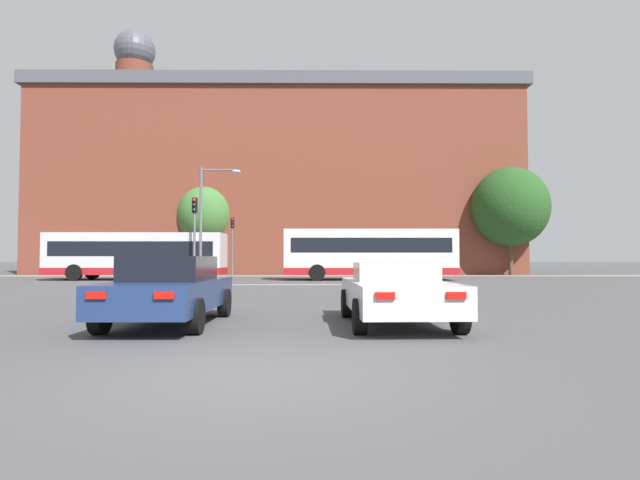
% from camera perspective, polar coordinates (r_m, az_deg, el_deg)
% --- Properties ---
extents(ground_plane, '(400.00, 400.00, 0.00)m').
position_cam_1_polar(ground_plane, '(6.04, -7.47, -14.95)').
color(ground_plane, '#474749').
extents(stop_line_strip, '(9.33, 0.30, 0.01)m').
position_cam_1_polar(stop_line_strip, '(25.81, -1.99, -5.12)').
color(stop_line_strip, silver).
rests_on(stop_line_strip, ground_plane).
extents(far_pavement, '(70.36, 2.50, 0.01)m').
position_cam_1_polar(far_pavement, '(39.20, -1.44, -4.11)').
color(far_pavement, gray).
rests_on(far_pavement, ground_plane).
extents(brick_civic_building, '(43.53, 15.73, 24.14)m').
position_cam_1_polar(brick_civic_building, '(49.79, -4.63, 6.39)').
color(brick_civic_building, brown).
rests_on(brick_civic_building, ground_plane).
extents(car_saloon_left, '(1.92, 4.42, 1.39)m').
position_cam_1_polar(car_saloon_left, '(10.65, -16.70, -5.41)').
color(car_saloon_left, navy).
rests_on(car_saloon_left, ground_plane).
extents(car_roadster_right, '(2.10, 4.31, 1.26)m').
position_cam_1_polar(car_roadster_right, '(10.32, 8.67, -5.96)').
color(car_roadster_right, silver).
rests_on(car_roadster_right, ground_plane).
extents(bus_crossing_lead, '(10.69, 2.78, 3.17)m').
position_cam_1_polar(bus_crossing_lead, '(31.67, 5.66, -1.49)').
color(bus_crossing_lead, silver).
rests_on(bus_crossing_lead, ground_plane).
extents(bus_crossing_trailing, '(10.96, 2.73, 2.95)m').
position_cam_1_polar(bus_crossing_trailing, '(33.65, -20.13, -1.61)').
color(bus_crossing_trailing, silver).
rests_on(bus_crossing_trailing, ground_plane).
extents(traffic_light_near_left, '(0.26, 0.31, 4.57)m').
position_cam_1_polar(traffic_light_near_left, '(27.09, -14.16, 1.52)').
color(traffic_light_near_left, slate).
rests_on(traffic_light_near_left, ground_plane).
extents(traffic_light_far_left, '(0.26, 0.31, 4.53)m').
position_cam_1_polar(traffic_light_far_left, '(39.27, -9.98, 0.33)').
color(traffic_light_far_left, slate).
rests_on(traffic_light_far_left, ground_plane).
extents(street_lamp_junction, '(2.39, 0.36, 6.69)m').
position_cam_1_polar(street_lamp_junction, '(29.82, -12.63, 3.31)').
color(street_lamp_junction, slate).
rests_on(street_lamp_junction, ground_plane).
extents(pedestrian_waiting, '(0.45, 0.42, 1.61)m').
position_cam_1_polar(pedestrian_waiting, '(40.19, 8.55, -2.71)').
color(pedestrian_waiting, black).
rests_on(pedestrian_waiting, ground_plane).
extents(tree_by_building, '(6.24, 6.24, 8.89)m').
position_cam_1_polar(tree_by_building, '(43.98, 20.90, 3.56)').
color(tree_by_building, '#4C3823').
rests_on(tree_by_building, ground_plane).
extents(tree_kerbside, '(4.08, 4.08, 6.39)m').
position_cam_1_polar(tree_kerbside, '(47.78, -22.59, 1.48)').
color(tree_kerbside, '#4C3823').
rests_on(tree_kerbside, ground_plane).
extents(tree_distant, '(4.93, 4.93, 7.66)m').
position_cam_1_polar(tree_distant, '(43.84, -12.90, 2.76)').
color(tree_distant, '#4C3823').
rests_on(tree_distant, ground_plane).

